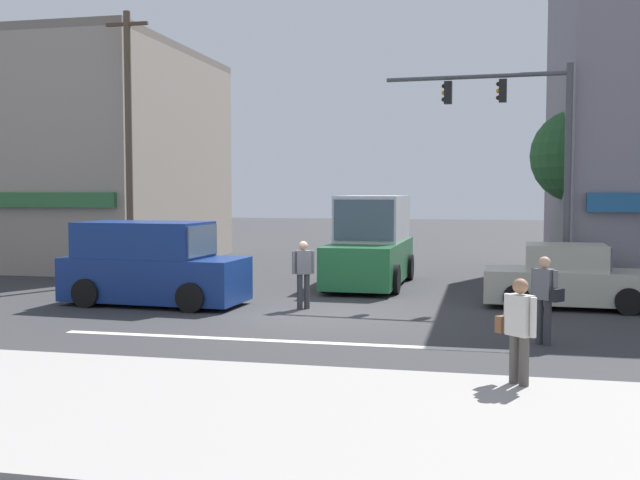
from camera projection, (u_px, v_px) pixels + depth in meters
ground_plane at (318, 312)px, 17.84m from camera, size 120.00×120.00×0.00m
lane_marking_stripe at (279, 341)px, 14.43m from camera, size 9.00×0.24×0.01m
sidewalk_curb at (174, 411)px, 9.56m from camera, size 40.00×5.00×0.16m
building_left_block at (60, 157)px, 30.78m from camera, size 11.16×10.86×8.57m
street_tree at (578, 157)px, 22.72m from camera, size 2.85×2.85×5.39m
utility_pole_near_left at (129, 143)px, 23.73m from camera, size 1.40×0.22×8.53m
traffic_light_mast at (529, 142)px, 19.71m from camera, size 4.88×0.45×6.20m
box_truck_crossing_leftbound at (371, 244)px, 23.04m from camera, size 2.31×5.63×2.75m
sedan_parked_curbside at (569, 279)px, 18.54m from camera, size 4.16×2.00×1.58m
van_approaching_near at (152, 265)px, 19.05m from camera, size 4.71×2.26×2.11m
pedestrian_foreground_with_bag at (518, 329)px, 10.55m from camera, size 0.56×0.61×1.67m
pedestrian_mid_crossing at (303, 270)px, 18.33m from camera, size 0.51×0.37×1.67m
pedestrian_far_side at (545, 295)px, 14.02m from camera, size 0.59×0.58×1.67m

